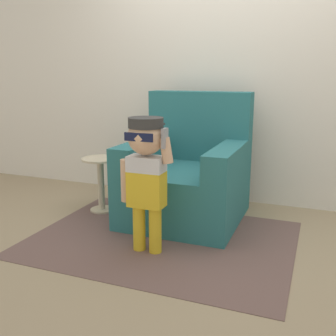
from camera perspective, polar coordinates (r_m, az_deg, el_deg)
The scene contains 6 objects.
ground_plane at distance 3.38m, azimuth 5.96°, elevation -7.78°, with size 10.00×10.00×0.00m, color #998466.
wall_back at distance 3.82m, azimuth 9.34°, elevation 14.51°, with size 10.00×0.05×2.60m.
armchair at distance 3.38m, azimuth 2.86°, elevation -1.22°, with size 0.93×0.98×1.07m.
person_child at distance 2.64m, azimuth -3.21°, elevation 0.55°, with size 0.39×0.29×0.94m.
side_table at distance 3.58m, azimuth -9.72°, elevation -1.63°, with size 0.33×0.33×0.49m.
rug at distance 3.03m, azimuth -0.86°, elevation -10.19°, with size 1.93×1.45×0.01m.
Camera 1 is at (0.82, -3.04, 1.22)m, focal length 42.00 mm.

